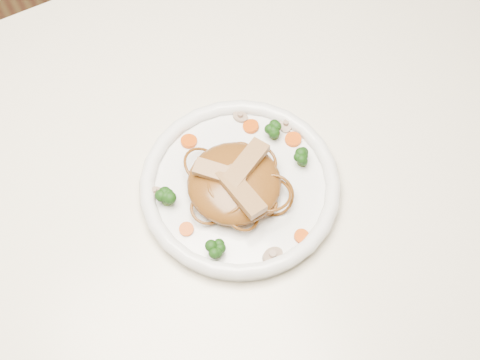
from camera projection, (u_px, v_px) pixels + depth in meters
ground at (198, 343)px, 1.50m from camera, size 4.00×4.00×0.00m
table at (173, 228)px, 0.93m from camera, size 1.20×0.80×0.75m
plate at (240, 188)px, 0.84m from camera, size 0.27×0.27×0.02m
noodle_mound at (234, 183)px, 0.81m from camera, size 0.15×0.15×0.04m
chicken_a at (246, 164)px, 0.80m from camera, size 0.08×0.05×0.01m
chicken_b at (220, 173)px, 0.80m from camera, size 0.06×0.06×0.01m
chicken_c at (241, 192)px, 0.78m from camera, size 0.03×0.08×0.01m
broccoli_0 at (275, 129)px, 0.86m from camera, size 0.03×0.03×0.03m
broccoli_1 at (166, 196)px, 0.81m from camera, size 0.03×0.03×0.03m
broccoli_2 at (216, 249)px, 0.78m from camera, size 0.03×0.03×0.03m
broccoli_3 at (303, 157)px, 0.84m from camera, size 0.03×0.03×0.03m
carrot_0 at (251, 126)px, 0.87m from camera, size 0.02×0.02×0.00m
carrot_1 at (186, 229)px, 0.80m from camera, size 0.02×0.02×0.00m
carrot_2 at (293, 139)px, 0.86m from camera, size 0.03×0.03×0.00m
carrot_3 at (189, 141)px, 0.86m from camera, size 0.03×0.03×0.00m
carrot_4 at (302, 236)px, 0.80m from camera, size 0.02×0.02×0.00m
mushroom_0 at (272, 255)px, 0.78m from camera, size 0.03×0.03×0.01m
mushroom_1 at (286, 125)px, 0.87m from camera, size 0.03×0.03×0.01m
mushroom_2 at (154, 192)px, 0.83m from camera, size 0.03×0.03×0.01m
mushroom_3 at (240, 117)px, 0.88m from camera, size 0.03×0.03×0.01m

